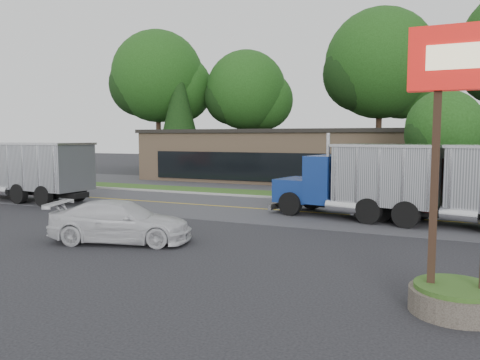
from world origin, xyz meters
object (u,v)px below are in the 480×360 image
object	(u,v)px
bilo_sign	(459,218)
rally_car	(121,222)
dump_truck_red	(28,170)
dump_truck_blue	(365,179)

from	to	relation	value
bilo_sign	rally_car	distance (m)	11.08
dump_truck_red	rally_car	world-z (taller)	dump_truck_red
bilo_sign	dump_truck_blue	size ratio (longest dim) A/B	0.76
bilo_sign	dump_truck_red	size ratio (longest dim) A/B	0.60
dump_truck_red	rally_car	distance (m)	13.38
bilo_sign	rally_car	bearing A→B (deg)	166.62
dump_truck_red	dump_truck_blue	world-z (taller)	same
bilo_sign	rally_car	size ratio (longest dim) A/B	1.19
dump_truck_red	dump_truck_blue	distance (m)	18.87
bilo_sign	dump_truck_red	xyz separation A→B (m)	(-22.39, 8.97, -0.21)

